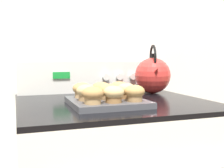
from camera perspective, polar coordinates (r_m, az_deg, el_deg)
wall_back at (r=1.53m, az=-4.37°, el=8.42°), size 8.00×0.05×2.40m
control_panel at (r=1.48m, az=-3.73°, el=1.50°), size 0.77×0.07×0.16m
muffin_pan at (r=1.08m, az=-1.01°, el=-3.72°), size 0.28×0.28×0.02m
muffin_r0_c0 at (r=0.98m, az=-3.95°, el=-2.24°), size 0.08×0.08×0.06m
muffin_r0_c1 at (r=1.00m, az=0.33°, el=-2.04°), size 0.08×0.08×0.06m
muffin_r0_c2 at (r=1.04m, az=4.60°, el=-1.81°), size 0.08×0.08×0.06m
muffin_r1_c0 at (r=1.05m, az=-5.23°, el=-1.68°), size 0.08×0.08×0.06m
muffin_r1_c1 at (r=1.08m, az=-0.87°, el=-1.50°), size 0.08×0.08×0.06m
muffin_r1_c2 at (r=1.11m, az=2.91°, el=-1.33°), size 0.08×0.08×0.06m
muffin_r2_c0 at (r=1.13m, az=-6.11°, el=-1.21°), size 0.08×0.08×0.06m
muffin_r2_c1 at (r=1.15m, az=-2.24°, el=-1.05°), size 0.08×0.08×0.06m
muffin_r2_c2 at (r=1.18m, az=1.45°, el=-0.89°), size 0.08×0.08×0.06m
tea_kettle at (r=1.45m, az=8.26°, el=1.88°), size 0.18×0.22×0.25m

